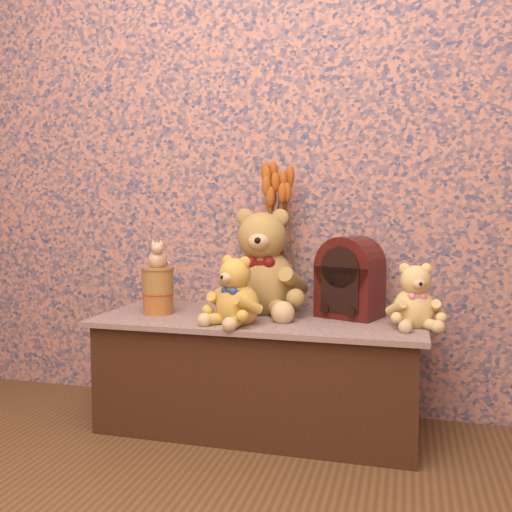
{
  "coord_description": "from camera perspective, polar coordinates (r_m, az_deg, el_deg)",
  "views": [
    {
      "loc": [
        0.54,
        -0.8,
        0.85
      ],
      "look_at": [
        0.0,
        1.2,
        0.67
      ],
      "focal_mm": 39.25,
      "sensor_mm": 36.0,
      "label": 1
    }
  ],
  "objects": [
    {
      "name": "cathedral_radio",
      "position": [
        2.17,
        9.56,
        -2.09
      ],
      "size": [
        0.27,
        0.23,
        0.31
      ],
      "primitive_type": null,
      "rotation": [
        0.0,
        0.0,
        -0.37
      ],
      "color": "#380D0A",
      "rests_on": "display_shelf"
    },
    {
      "name": "biscuit_tin_upper",
      "position": [
        2.25,
        -9.97,
        -2.4
      ],
      "size": [
        0.15,
        0.15,
        0.1
      ],
      "primitive_type": "cylinder",
      "rotation": [
        0.0,
        0.0,
        0.26
      ],
      "color": "tan",
      "rests_on": "biscuit_tin_lower"
    },
    {
      "name": "display_shelf",
      "position": [
        2.21,
        0.35,
        -11.75
      ],
      "size": [
        1.24,
        0.53,
        0.43
      ],
      "primitive_type": "cube",
      "color": "#33456A",
      "rests_on": "ground"
    },
    {
      "name": "cat_figurine",
      "position": [
        2.24,
        -10.01,
        0.27
      ],
      "size": [
        0.11,
        0.12,
        0.11
      ],
      "primitive_type": null,
      "rotation": [
        0.0,
        0.0,
        0.4
      ],
      "color": "silver",
      "rests_on": "biscuit_tin_upper"
    },
    {
      "name": "teddy_small",
      "position": [
        2.05,
        15.84,
        -3.6
      ],
      "size": [
        0.24,
        0.27,
        0.24
      ],
      "primitive_type": null,
      "rotation": [
        0.0,
        0.0,
        0.26
      ],
      "color": "tan",
      "rests_on": "display_shelf"
    },
    {
      "name": "dried_stalks",
      "position": [
        2.24,
        2.34,
        3.8
      ],
      "size": [
        0.25,
        0.25,
        0.37
      ],
      "primitive_type": null,
      "rotation": [
        0.0,
        0.0,
        -0.38
      ],
      "color": "#AE521B",
      "rests_on": "ceramic_vase"
    },
    {
      "name": "teddy_medium",
      "position": [
        2.02,
        -1.92,
        -3.2
      ],
      "size": [
        0.3,
        0.31,
        0.26
      ],
      "primitive_type": null,
      "rotation": [
        0.0,
        0.0,
        -0.43
      ],
      "color": "gold",
      "rests_on": "display_shelf"
    },
    {
      "name": "ceramic_vase",
      "position": [
        2.26,
        2.32,
        -3.31
      ],
      "size": [
        0.12,
        0.12,
        0.19
      ],
      "primitive_type": "cylinder",
      "rotation": [
        0.0,
        0.0,
        0.01
      ],
      "color": "tan",
      "rests_on": "display_shelf"
    },
    {
      "name": "biscuit_tin_lower",
      "position": [
        2.26,
        -9.94,
        -4.7
      ],
      "size": [
        0.15,
        0.15,
        0.09
      ],
      "primitive_type": "cylinder",
      "rotation": [
        0.0,
        0.0,
        0.26
      ],
      "color": "gold",
      "rests_on": "display_shelf"
    },
    {
      "name": "teddy_large",
      "position": [
        2.23,
        0.7,
        -0.12
      ],
      "size": [
        0.4,
        0.46,
        0.45
      ],
      "primitive_type": null,
      "rotation": [
        0.0,
        0.0,
        0.11
      ],
      "color": "olive",
      "rests_on": "display_shelf"
    }
  ]
}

